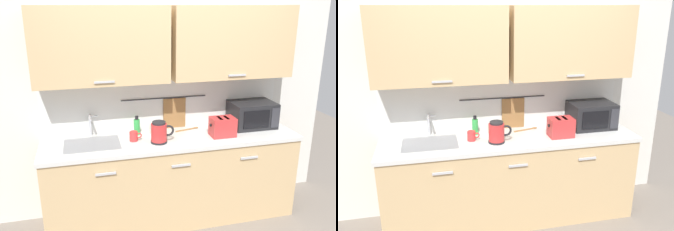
% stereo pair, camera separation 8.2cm
% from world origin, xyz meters
% --- Properties ---
extents(counter_unit, '(2.53, 0.64, 0.90)m').
position_xyz_m(counter_unit, '(-0.01, 0.30, 0.46)').
color(counter_unit, tan).
rests_on(counter_unit, ground).
extents(back_wall_assembly, '(3.70, 0.41, 2.50)m').
position_xyz_m(back_wall_assembly, '(0.00, 0.53, 1.52)').
color(back_wall_assembly, silver).
rests_on(back_wall_assembly, ground).
extents(sink_faucet, '(0.09, 0.17, 0.22)m').
position_xyz_m(sink_faucet, '(-0.78, 0.53, 1.04)').
color(sink_faucet, '#B2B5BA').
rests_on(sink_faucet, counter_unit).
extents(microwave, '(0.46, 0.35, 0.27)m').
position_xyz_m(microwave, '(0.91, 0.41, 1.04)').
color(microwave, black).
rests_on(microwave, counter_unit).
extents(electric_kettle, '(0.23, 0.16, 0.21)m').
position_xyz_m(electric_kettle, '(-0.16, 0.20, 1.00)').
color(electric_kettle, black).
rests_on(electric_kettle, counter_unit).
extents(dish_soap_bottle, '(0.06, 0.06, 0.20)m').
position_xyz_m(dish_soap_bottle, '(-0.33, 0.46, 0.99)').
color(dish_soap_bottle, green).
rests_on(dish_soap_bottle, counter_unit).
extents(mug_near_sink, '(0.12, 0.08, 0.09)m').
position_xyz_m(mug_near_sink, '(-0.16, 0.45, 0.95)').
color(mug_near_sink, silver).
rests_on(mug_near_sink, counter_unit).
extents(toaster, '(0.26, 0.17, 0.19)m').
position_xyz_m(toaster, '(0.49, 0.22, 1.00)').
color(toaster, red).
rests_on(toaster, counter_unit).
extents(mug_by_kettle, '(0.12, 0.08, 0.09)m').
position_xyz_m(mug_by_kettle, '(-0.38, 0.30, 0.95)').
color(mug_by_kettle, red).
rests_on(mug_by_kettle, counter_unit).
extents(wooden_spoon, '(0.27, 0.10, 0.01)m').
position_xyz_m(wooden_spoon, '(0.24, 0.47, 0.91)').
color(wooden_spoon, '#9E7042').
rests_on(wooden_spoon, counter_unit).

